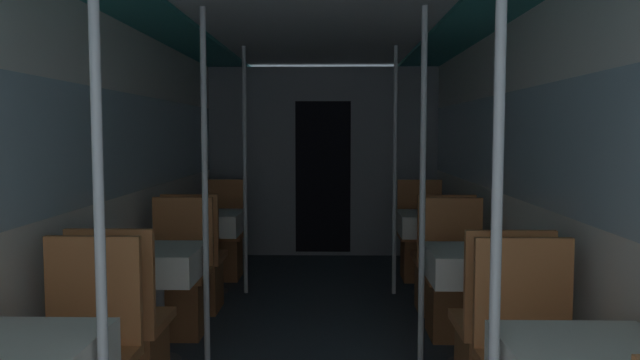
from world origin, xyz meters
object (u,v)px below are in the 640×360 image
at_px(chair_left_near_1, 124,349).
at_px(dining_table_right_1, 475,271).
at_px(chair_left_far_1, 178,293).
at_px(chair_right_near_2, 442,276).
at_px(chair_left_near_2, 196,275).
at_px(chair_left_far_2, 221,248).
at_px(dining_table_left_2, 209,227).
at_px(support_pole_left_0, 100,235).
at_px(dining_table_right_2, 431,228).
at_px(chair_right_near_1, 498,352).
at_px(dining_table_left_1, 154,270).
at_px(support_pole_right_2, 395,171).
at_px(support_pole_right_1, 423,189).
at_px(support_pole_right_0, 496,236).
at_px(support_pole_left_2, 245,171).
at_px(support_pole_left_1, 205,189).
at_px(chair_right_far_2, 421,249).
at_px(chair_right_far_1, 455,295).

distance_m(chair_left_near_1, dining_table_right_1, 2.08).
relative_size(chair_left_far_1, chair_right_near_2, 1.00).
bearing_deg(chair_left_near_2, chair_left_far_2, 90.00).
bearing_deg(dining_table_left_2, support_pole_left_0, -84.62).
distance_m(support_pole_left_0, dining_table_right_2, 3.85).
bearing_deg(chair_right_near_1, chair_right_near_2, 90.00).
bearing_deg(dining_table_left_2, dining_table_left_1, -90.00).
distance_m(chair_right_near_2, support_pole_right_2, 1.04).
bearing_deg(chair_left_near_2, support_pole_right_1, -34.67).
bearing_deg(chair_left_far_2, chair_left_far_1, 90.00).
xyz_separation_m(dining_table_left_2, dining_table_right_1, (1.97, -1.72, 0.00)).
relative_size(dining_table_right_1, dining_table_right_2, 1.00).
bearing_deg(support_pole_right_2, support_pole_right_1, -90.00).
bearing_deg(support_pole_right_0, support_pole_right_2, 90.00).
relative_size(support_pole_left_0, dining_table_left_2, 3.02).
relative_size(chair_left_near_1, support_pole_left_2, 0.44).
bearing_deg(chair_left_far_2, support_pole_left_1, 98.02).
distance_m(support_pole_left_1, support_pole_right_1, 1.33).
bearing_deg(chair_left_far_1, chair_left_near_1, 90.00).
relative_size(support_pole_right_0, chair_right_far_2, 2.27).
bearing_deg(support_pole_right_2, dining_table_right_2, 0.00).
xyz_separation_m(chair_left_far_1, chair_left_far_2, (0.00, 1.72, 0.00)).
height_order(dining_table_left_1, support_pole_left_1, support_pole_left_1).
height_order(support_pole_left_1, support_pole_right_0, same).
height_order(chair_right_near_2, chair_right_far_2, same).
bearing_deg(dining_table_right_2, chair_left_near_2, -163.71).
height_order(dining_table_left_2, support_pole_left_2, support_pole_left_2).
relative_size(support_pole_left_1, chair_right_near_2, 2.27).
relative_size(chair_left_far_2, support_pole_left_2, 0.44).
relative_size(support_pole_left_0, chair_left_near_1, 2.27).
distance_m(chair_right_near_1, chair_right_near_2, 1.72).
bearing_deg(chair_right_far_2, support_pole_right_0, 85.39).
bearing_deg(support_pole_left_1, dining_table_left_2, 100.66).
bearing_deg(chair_left_far_1, chair_left_near_2, -90.00).
bearing_deg(dining_table_left_1, dining_table_right_1, 0.00).
xyz_separation_m(chair_right_near_1, chair_right_near_2, (0.00, 1.72, 0.00)).
relative_size(chair_right_near_1, dining_table_right_2, 1.33).
relative_size(chair_left_near_1, chair_right_near_2, 1.00).
xyz_separation_m(dining_table_left_2, support_pole_right_1, (1.65, -1.72, 0.50)).
bearing_deg(support_pole_left_2, chair_left_far_1, -105.82).
relative_size(dining_table_left_2, chair_right_far_1, 0.75).
xyz_separation_m(chair_left_far_1, support_pole_right_0, (1.65, -2.29, 0.80)).
relative_size(dining_table_right_1, chair_right_far_2, 0.75).
distance_m(chair_right_near_2, chair_right_far_2, 1.15).
height_order(dining_table_left_1, support_pole_right_1, support_pole_right_1).
height_order(support_pole_left_2, chair_right_near_1, support_pole_left_2).
relative_size(support_pole_left_0, chair_right_far_1, 2.27).
xyz_separation_m(chair_left_near_1, chair_left_far_2, (0.00, 2.87, 0.00)).
bearing_deg(dining_table_right_2, support_pole_left_0, -115.65).
bearing_deg(chair_left_near_2, dining_table_left_1, -90.00).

